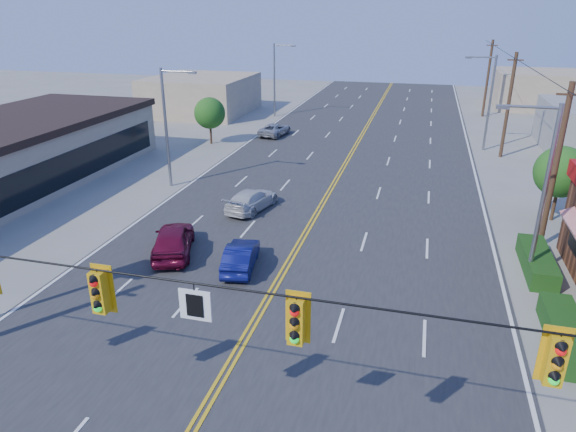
% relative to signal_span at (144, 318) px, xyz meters
% --- Properties ---
extents(road, '(20.00, 120.00, 0.06)m').
position_rel_signal_span_xyz_m(road, '(0.12, 20.00, -4.86)').
color(road, '#2D2D30').
rests_on(road, ground).
extents(signal_span, '(24.32, 0.34, 9.00)m').
position_rel_signal_span_xyz_m(signal_span, '(0.00, 0.00, 0.00)').
color(signal_span, '#47301E').
rests_on(signal_span, ground).
extents(streetlight_se, '(2.55, 0.25, 8.00)m').
position_rel_signal_span_xyz_m(streetlight_se, '(10.91, 14.00, -0.37)').
color(streetlight_se, gray).
rests_on(streetlight_se, ground).
extents(streetlight_ne, '(2.55, 0.25, 8.00)m').
position_rel_signal_span_xyz_m(streetlight_ne, '(10.91, 38.00, -0.37)').
color(streetlight_ne, gray).
rests_on(streetlight_ne, ground).
extents(streetlight_sw, '(2.55, 0.25, 8.00)m').
position_rel_signal_span_xyz_m(streetlight_sw, '(-10.67, 22.00, -0.37)').
color(streetlight_sw, gray).
rests_on(streetlight_sw, ground).
extents(streetlight_nw, '(2.55, 0.25, 8.00)m').
position_rel_signal_span_xyz_m(streetlight_nw, '(-10.67, 48.00, -0.37)').
color(streetlight_nw, gray).
rests_on(streetlight_nw, ground).
extents(utility_pole_near, '(0.28, 0.28, 8.40)m').
position_rel_signal_span_xyz_m(utility_pole_near, '(12.32, 18.00, -0.69)').
color(utility_pole_near, '#47301E').
rests_on(utility_pole_near, ground).
extents(utility_pole_mid, '(0.28, 0.28, 8.40)m').
position_rel_signal_span_xyz_m(utility_pole_mid, '(12.32, 36.00, -0.69)').
color(utility_pole_mid, '#47301E').
rests_on(utility_pole_mid, ground).
extents(utility_pole_far, '(0.28, 0.28, 8.40)m').
position_rel_signal_span_xyz_m(utility_pole_far, '(12.32, 54.00, -0.69)').
color(utility_pole_far, '#47301E').
rests_on(utility_pole_far, ground).
extents(tree_kfc_rear, '(2.94, 2.94, 4.41)m').
position_rel_signal_span_xyz_m(tree_kfc_rear, '(13.62, 22.00, -1.95)').
color(tree_kfc_rear, '#47301E').
rests_on(tree_kfc_rear, ground).
extents(tree_west, '(2.80, 2.80, 4.20)m').
position_rel_signal_span_xyz_m(tree_west, '(-12.88, 34.00, -2.09)').
color(tree_west, '#47301E').
rests_on(tree_west, ground).
extents(bld_west_far, '(11.00, 12.00, 4.20)m').
position_rel_signal_span_xyz_m(bld_west_far, '(-19.88, 48.00, -2.79)').
color(bld_west_far, tan).
rests_on(bld_west_far, ground).
extents(bld_east_far, '(10.00, 10.00, 4.40)m').
position_rel_signal_span_xyz_m(bld_east_far, '(19.12, 62.00, -2.69)').
color(bld_east_far, tan).
rests_on(bld_east_far, ground).
extents(car_magenta, '(3.25, 4.88, 1.54)m').
position_rel_signal_span_xyz_m(car_magenta, '(-5.71, 12.12, -4.11)').
color(car_magenta, maroon).
rests_on(car_magenta, ground).
extents(car_blue, '(1.90, 3.89, 1.23)m').
position_rel_signal_span_xyz_m(car_blue, '(-1.93, 11.54, -4.27)').
color(car_blue, '#0E1255').
rests_on(car_blue, ground).
extents(car_white, '(2.64, 4.62, 1.26)m').
position_rel_signal_span_xyz_m(car_white, '(-3.89, 18.97, -4.25)').
color(car_white, silver).
rests_on(car_white, ground).
extents(car_silver, '(2.57, 4.51, 1.19)m').
position_rel_signal_span_xyz_m(car_silver, '(-8.05, 38.34, -4.29)').
color(car_silver, '#A7A7AC').
rests_on(car_silver, ground).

